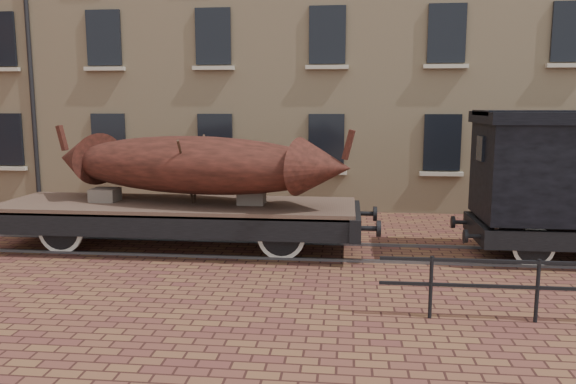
# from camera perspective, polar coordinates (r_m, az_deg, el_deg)

# --- Properties ---
(ground) EXTENTS (90.00, 90.00, 0.00)m
(ground) POSITION_cam_1_polar(r_m,az_deg,el_deg) (12.96, -1.52, -6.01)
(ground) COLOR #572B25
(warehouse_cream) EXTENTS (40.00, 10.19, 14.00)m
(warehouse_cream) POSITION_cam_1_polar(r_m,az_deg,el_deg) (22.75, 9.88, 18.02)
(warehouse_cream) COLOR #D6B688
(warehouse_cream) RESTS_ON ground
(rail_track) EXTENTS (30.00, 1.52, 0.06)m
(rail_track) POSITION_cam_1_polar(r_m,az_deg,el_deg) (12.95, -1.52, -5.88)
(rail_track) COLOR #59595E
(rail_track) RESTS_ON ground
(flatcar_wagon) EXTENTS (9.22, 2.50, 1.39)m
(flatcar_wagon) POSITION_cam_1_polar(r_m,az_deg,el_deg) (13.25, -11.13, -2.00)
(flatcar_wagon) COLOR brown
(flatcar_wagon) RESTS_ON ground
(iron_boat) EXTENTS (7.45, 3.47, 1.76)m
(iron_boat) POSITION_cam_1_polar(r_m,az_deg,el_deg) (12.98, -9.67, 2.77)
(iron_boat) COLOR #522119
(iron_boat) RESTS_ON flatcar_wagon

